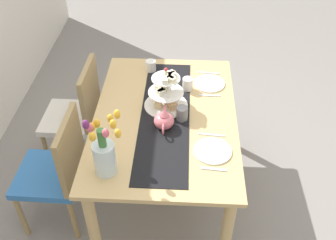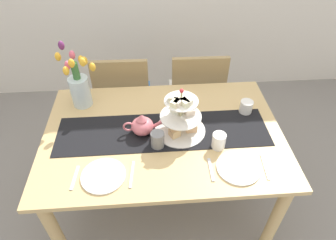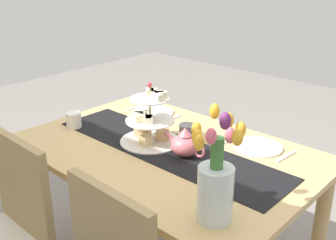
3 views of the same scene
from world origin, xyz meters
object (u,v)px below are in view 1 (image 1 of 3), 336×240
fork_right (210,95)px  knife_right (209,73)px  tulip_vase (104,152)px  cream_jug (151,66)px  knife_left (212,135)px  fork_left (214,169)px  dining_table (165,128)px  teapot (164,120)px  dinner_plate_left (213,151)px  chair_left (57,169)px  mug_grey (182,113)px  tiered_cake_stand (166,93)px  dinner_plate_right (209,84)px  mug_white_text (188,84)px  chair_right (78,112)px

fork_right → knife_right: 0.29m
tulip_vase → cream_jug: 1.07m
knife_left → fork_left: bearing=180.0°
tulip_vase → fork_right: bearing=-39.3°
dining_table → teapot: (-0.12, 0.00, 0.17)m
teapot → dinner_plate_left: teapot is taller
chair_left → mug_grey: size_ratio=9.58×
fork_left → knife_right: size_ratio=0.88×
teapot → knife_right: teapot is taller
cream_jug → tiered_cake_stand: bearing=-161.8°
teapot → fork_right: teapot is taller
dinner_plate_right → mug_white_text: mug_white_text is taller
chair_left → dinner_plate_right: chair_left is taller
dinner_plate_left → tiered_cake_stand: bearing=35.3°
dining_table → knife_right: (0.52, -0.31, 0.12)m
tiered_cake_stand → dining_table: bearing=179.7°
chair_right → tulip_vase: tulip_vase is taller
chair_left → tulip_vase: 0.61m
tiered_cake_stand → teapot: bearing=179.8°
tiered_cake_stand → tulip_vase: 0.69m
dinner_plate_right → chair_left: bearing=123.3°
fork_left → knife_left: bearing=0.0°
chair_left → fork_left: 1.06m
cream_jug → mug_white_text: 0.37m
dining_table → mug_grey: 0.20m
chair_left → dinner_plate_left: bearing=-92.4°
dining_table → chair_left: (-0.28, 0.70, -0.14)m
dining_table → chair_right: 0.78m
tiered_cake_stand → tulip_vase: size_ratio=0.71×
fork_left → teapot: bearing=41.2°
cream_jug → tulip_vase: bearing=171.3°
fork_right → knife_right: (0.29, 0.00, 0.00)m
chair_left → fork_left: size_ratio=6.07×
mug_white_text → fork_left: bearing=-168.3°
chair_right → knife_left: bearing=-116.2°
knife_left → dinner_plate_right: size_ratio=0.74×
chair_right → cream_jug: 0.67m
chair_right → mug_white_text: 0.90m
knife_left → knife_right: (0.70, 0.00, 0.00)m
cream_jug → fork_left: size_ratio=0.57×
dining_table → chair_left: 0.77m
chair_left → fork_right: bearing=-62.9°
fork_left → mug_grey: (0.43, 0.19, 0.05)m
dinner_plate_left → mug_grey: size_ratio=2.42×
tulip_vase → knife_right: tulip_vase is taller
teapot → fork_right: (0.35, -0.31, -0.06)m
knife_left → knife_right: 0.70m
teapot → fork_left: 0.47m
tulip_vase → fork_left: tulip_vase is taller
teapot → knife_left: bearing=-100.9°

